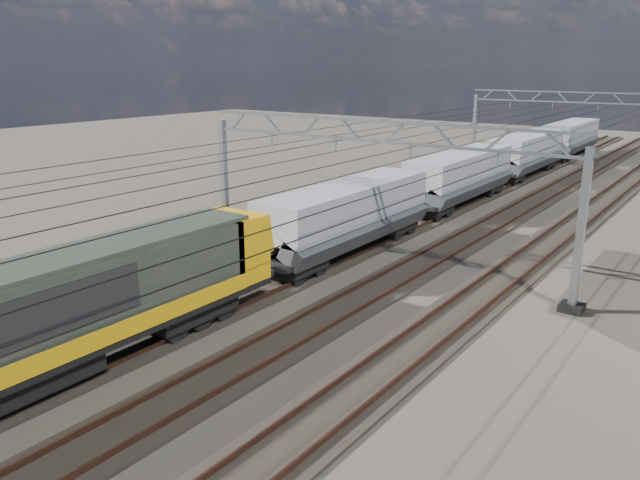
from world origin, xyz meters
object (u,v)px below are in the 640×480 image
Objects in this scene: locomotive at (11,326)px; hopper_wagon_third at (527,151)px; hopper_wagon_lead at (348,213)px; catenary_gantry_far at (573,127)px; catenary_gantry_mid at (371,189)px; hopper_wagon_fourth at (570,136)px; hopper_wagon_mid at (460,174)px.

locomotive is 1.62× the size of hopper_wagon_third.
hopper_wagon_lead is at bearing 90.00° from locomotive.
catenary_gantry_mid is at bearing -90.00° from catenary_gantry_far.
locomotive is at bearing -90.00° from hopper_wagon_fourth.
hopper_wagon_third is (0.00, 14.20, 0.00)m from hopper_wagon_mid.
locomotive is at bearing -90.00° from hopper_wagon_lead.
hopper_wagon_lead is at bearing -93.28° from catenary_gantry_far.
hopper_wagon_third is at bearing -90.00° from hopper_wagon_fourth.
hopper_wagon_third is at bearing 93.88° from catenary_gantry_mid.
hopper_wagon_lead and hopper_wagon_fourth have the same top height.
hopper_wagon_fourth is at bearing 90.00° from hopper_wagon_lead.
hopper_wagon_fourth is at bearing 90.00° from hopper_wagon_mid.
locomotive is 46.10m from hopper_wagon_third.
hopper_wagon_mid and hopper_wagon_third have the same top height.
hopper_wagon_third is 1.00× the size of hopper_wagon_fourth.
hopper_wagon_mid is (-0.00, 31.90, -0.09)m from locomotive.
hopper_wagon_lead is 1.00× the size of hopper_wagon_fourth.
hopper_wagon_mid is at bearing -95.52° from catenary_gantry_far.
catenary_gantry_mid is 29.63m from hopper_wagon_third.
hopper_wagon_lead is 42.60m from hopper_wagon_fourth.
catenary_gantry_far reaches higher than hopper_wagon_mid.
catenary_gantry_mid is 43.80m from hopper_wagon_fourth.
hopper_wagon_fourth is (0.00, 42.60, 0.00)m from hopper_wagon_lead.
locomotive is at bearing -90.00° from hopper_wagon_third.
catenary_gantry_mid is at bearing -82.56° from hopper_wagon_mid.
hopper_wagon_third is at bearing 90.00° from locomotive.
hopper_wagon_mid is (0.00, 14.20, 0.00)m from hopper_wagon_lead.
catenary_gantry_mid is 1.53× the size of hopper_wagon_fourth.
locomotive reaches higher than hopper_wagon_mid.
hopper_wagon_lead and hopper_wagon_mid have the same top height.
catenary_gantry_far is at bearing -75.47° from hopper_wagon_fourth.
hopper_wagon_mid is at bearing -90.00° from hopper_wagon_fourth.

